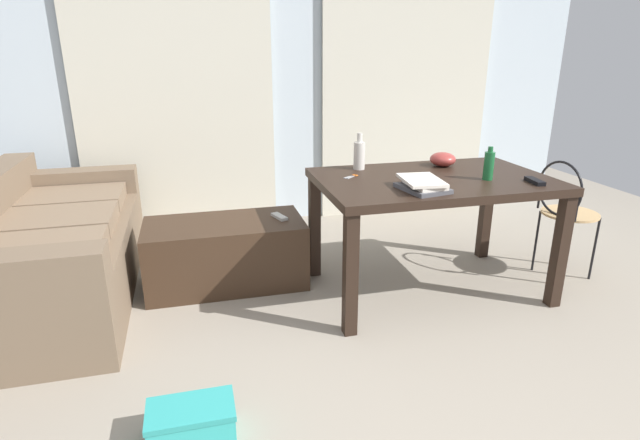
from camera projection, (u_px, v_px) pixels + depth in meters
ground_plane at (365, 313)px, 2.96m from camera, size 7.27×7.27×0.00m
wall_back at (295, 76)px, 4.31m from camera, size 5.24×0.10×2.51m
curtains at (298, 101)px, 4.30m from camera, size 3.58×0.03×2.11m
couch at (45, 251)px, 3.08m from camera, size 0.92×1.90×0.75m
coffee_table at (226, 253)px, 3.28m from camera, size 1.01×0.51×0.43m
craft_table at (433, 192)px, 3.06m from camera, size 1.39×0.89×0.74m
wire_chair at (565, 205)px, 3.29m from camera, size 0.36×0.38×0.81m
bottle_near at (359, 155)px, 3.21m from camera, size 0.07×0.07×0.23m
bottle_far at (489, 165)px, 2.95m from camera, size 0.06×0.06×0.20m
bowl at (443, 159)px, 3.31m from camera, size 0.17×0.17×0.09m
book_stack at (423, 185)px, 2.75m from camera, size 0.26×0.32×0.06m
tv_remote_on_table at (535, 181)px, 2.90m from camera, size 0.07×0.16×0.02m
scissors at (352, 176)px, 3.05m from camera, size 0.11×0.09×0.00m
tv_remote_primary at (279, 217)px, 3.29m from camera, size 0.09×0.16×0.02m
shoebox at (192, 423)px, 1.98m from camera, size 0.34×0.20×0.16m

